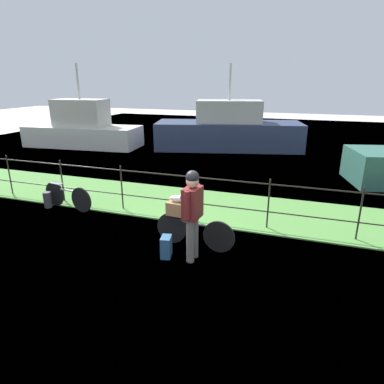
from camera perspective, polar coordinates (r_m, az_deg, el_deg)
ground_plane at (r=6.42m, az=-5.98°, el=-10.70°), size 60.00×60.00×0.00m
grass_strip at (r=8.75m, az=1.52°, el=-2.28°), size 27.00×2.40×0.03m
harbor_water at (r=15.24m, az=9.36°, el=6.49°), size 30.00×30.00×0.00m
iron_fence at (r=7.75m, az=-0.36°, el=0.02°), size 18.04×0.04×1.14m
bicycle_main at (r=6.55m, az=0.27°, el=-6.68°), size 1.63×0.21×0.63m
wooden_crate at (r=6.52m, az=-2.63°, el=-2.76°), size 0.37×0.30×0.26m
terrier_dog at (r=6.44m, az=-2.46°, el=-1.07°), size 0.32×0.16×0.18m
cyclist_person at (r=5.84m, az=0.07°, el=-2.76°), size 0.29×0.54×1.68m
backpack_on_paving at (r=6.28m, az=-4.41°, el=-9.28°), size 0.24×0.31×0.40m
mooring_bollard at (r=9.36m, az=-23.40°, el=-1.22°), size 0.20×0.20×0.41m
bicycle_parked at (r=9.05m, az=-20.52°, el=-0.64°), size 1.57×0.33×0.63m
moored_boat_near at (r=17.48m, az=-18.14°, el=10.07°), size 5.74×2.46×3.86m
moored_boat_mid at (r=16.14m, az=6.21°, el=10.34°), size 7.09×3.87×3.84m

